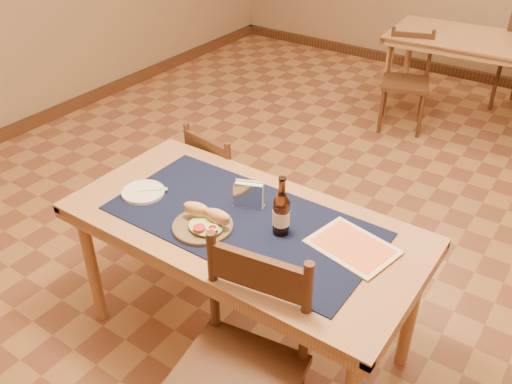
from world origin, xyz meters
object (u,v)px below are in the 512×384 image
Objects in this scene: chair_main_far at (227,186)px; back_table at (483,49)px; chair_main_near at (240,368)px; sandwich_plate at (204,223)px; napkin_holder at (249,195)px; main_table at (243,236)px; beer_bottle at (281,213)px.

back_table is at bearing 75.32° from chair_main_far.
chair_main_near is 3.66× the size of sandwich_plate.
chair_main_far is 0.86× the size of chair_main_near.
napkin_holder is (-0.21, -3.14, 0.15)m from back_table.
main_table is at bearing -46.58° from chair_main_far.
sandwich_plate is at bearing -103.49° from napkin_holder.
beer_bottle is (-0.15, 0.51, 0.35)m from chair_main_near.
napkin_holder is at bearing 112.21° from main_table.
main_table is 1.90× the size of chair_main_far.
chair_main_near is 0.77m from napkin_holder.
main_table is 0.18m from napkin_holder.
main_table is at bearing 54.93° from sandwich_plate.
chair_main_near reaches higher than napkin_holder.
main_table is 0.82m from chair_main_far.
beer_bottle is at bearing -37.21° from chair_main_far.
back_table is 5.85× the size of beer_bottle.
back_table is 3.23m from beer_bottle.
beer_bottle reaches higher than napkin_holder.
beer_bottle is at bearing -89.64° from back_table.
sandwich_plate is (0.44, -0.71, 0.35)m from chair_main_far.
napkin_holder is at bearing -43.20° from chair_main_far.
sandwich_plate is 0.34m from beer_bottle.
sandwich_plate reaches higher than main_table.
back_table is at bearing 90.36° from beer_bottle.
sandwich_plate is at bearing -149.99° from beer_bottle.
napkin_holder is (0.50, -0.47, 0.38)m from chair_main_far.
napkin_holder reaches higher than sandwich_plate.
beer_bottle is 0.24m from napkin_holder.
chair_main_near is 0.64m from beer_bottle.
main_table is at bearing -173.66° from beer_bottle.
sandwich_plate is 0.26m from napkin_holder.
main_table is 10.53× the size of napkin_holder.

